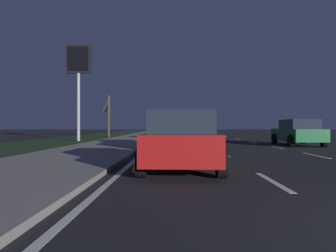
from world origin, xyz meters
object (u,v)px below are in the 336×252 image
Objects in this scene: gas_price_sign at (78,68)px; bare_tree_far at (108,115)px; sedan_green at (298,132)px; sedan_red at (182,140)px; street_light_near at (2,17)px; sedan_silver at (179,130)px; pickup_truck at (181,130)px; traffic_cone_near at (137,162)px.

gas_price_sign is 1.68× the size of bare_tree_far.
bare_tree_far reaches higher than sedan_green.
sedan_red is (-10.71, 7.13, 0.00)m from sedan_green.
sedan_green is 16.23m from street_light_near.
sedan_silver is 0.60× the size of gas_price_sign.
pickup_truck is 0.74× the size of gas_price_sign.
sedan_green is at bearing -110.05° from gas_price_sign.
sedan_green is 0.60× the size of gas_price_sign.
sedan_silver is 7.62× the size of traffic_cone_near.
sedan_red is 1.45m from traffic_cone_near.
street_light_near is (-13.46, -1.28, -0.57)m from gas_price_sign.
sedan_silver is 16.94m from street_light_near.
sedan_red reaches higher than traffic_cone_near.
sedan_green is at bearing -136.56° from bare_tree_far.
sedan_red is at bearing 146.36° from sedan_green.
sedan_red is 8.02m from street_light_near.
pickup_truck is 7.75m from traffic_cone_near.
sedan_green is 16.36m from gas_price_sign.
bare_tree_far reaches higher than pickup_truck.
pickup_truck is at bearing -56.72° from street_light_near.
traffic_cone_near is (-3.43, -5.19, -4.73)m from street_light_near.
sedan_red is (-6.82, 0.11, -0.20)m from pickup_truck.
gas_price_sign is at bearing 39.68° from pickup_truck.
sedan_red is 1.01× the size of bare_tree_far.
gas_price_sign is 12.76× the size of traffic_cone_near.
sedan_green is 0.99× the size of sedan_red.
gas_price_sign is 10.37m from bare_tree_far.
sedan_silver is at bearing -137.93° from bare_tree_far.
bare_tree_far is (19.09, 7.37, 1.33)m from pickup_truck.
sedan_silver is at bearing -0.46° from sedan_red.
pickup_truck reaches higher than sedan_green.
gas_price_sign is (9.26, 7.68, 4.60)m from pickup_truck.
gas_price_sign reaches higher than sedan_silver.
bare_tree_far is at bearing 21.12° from pickup_truck.
bare_tree_far is (25.91, 7.26, 1.53)m from sedan_red.
street_light_near reaches higher than pickup_truck.
traffic_cone_near is (-26.72, -6.17, -2.03)m from bare_tree_far.
sedan_red is 26.95m from bare_tree_far.
sedan_green and sedan_silver have the same top height.
street_light_near is (-15.09, 6.43, 4.23)m from sedan_silver.
bare_tree_far reaches higher than sedan_red.
sedan_green is 9.88m from sedan_silver.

